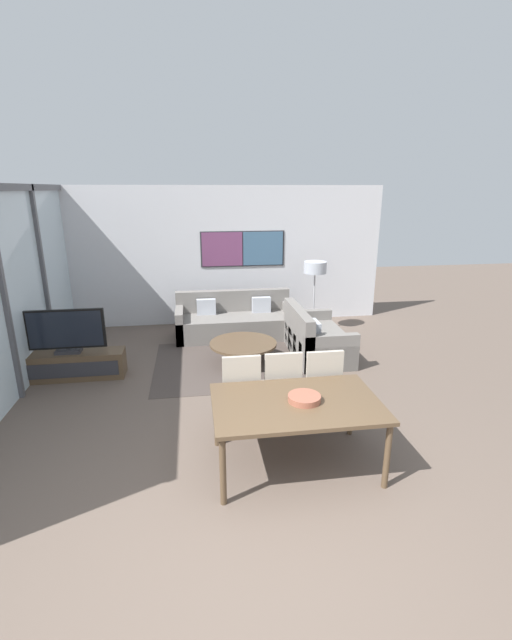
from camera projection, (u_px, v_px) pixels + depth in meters
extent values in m
plane|color=brown|center=(271.00, 552.00, 3.36)|extent=(24.00, 24.00, 0.00)
cube|color=silver|center=(218.00, 256.00, 8.76)|extent=(6.88, 0.06, 2.80)
cube|color=#2D2D33|center=(243.00, 249.00, 8.75)|extent=(1.72, 0.01, 0.72)
cube|color=#753D66|center=(222.00, 249.00, 8.69)|extent=(0.82, 0.02, 0.68)
cube|color=#426684|center=(263.00, 248.00, 8.80)|extent=(0.82, 0.02, 0.68)
cube|color=silver|center=(2.00, 298.00, 5.44)|extent=(0.02, 6.15, 2.80)
cube|color=#515156|center=(4.00, 298.00, 5.45)|extent=(0.07, 0.08, 2.80)
cube|color=#515156|center=(43.00, 275.00, 6.90)|extent=(0.07, 0.08, 2.80)
cube|color=#473D38|center=(243.00, 363.00, 7.00)|extent=(2.86, 2.16, 0.01)
cube|color=brown|center=(71.00, 365.00, 6.39)|extent=(1.57, 0.39, 0.40)
cube|color=#2D2D33|center=(67.00, 371.00, 6.21)|extent=(1.45, 0.01, 0.22)
cube|color=#2D2D33|center=(69.00, 351.00, 6.33)|extent=(0.36, 0.20, 0.05)
cube|color=#2D2D33|center=(68.00, 347.00, 6.31)|extent=(0.06, 0.03, 0.08)
cube|color=black|center=(66.00, 329.00, 6.23)|extent=(1.11, 0.04, 0.60)
cube|color=black|center=(65.00, 330.00, 6.20)|extent=(1.03, 0.01, 0.54)
cube|color=slate|center=(235.00, 326.00, 8.17)|extent=(2.22, 0.87, 0.42)
cube|color=slate|center=(233.00, 311.00, 8.45)|extent=(2.22, 0.16, 0.84)
cube|color=slate|center=(180.00, 324.00, 8.00)|extent=(0.14, 0.87, 0.60)
cube|color=slate|center=(288.00, 319.00, 8.29)|extent=(0.14, 0.87, 0.60)
cube|color=#B2B7C1|center=(206.00, 307.00, 8.16)|extent=(0.36, 0.12, 0.30)
cube|color=#B2B7C1|center=(261.00, 305.00, 8.31)|extent=(0.36, 0.12, 0.30)
cube|color=slate|center=(318.00, 343.00, 7.28)|extent=(0.87, 1.52, 0.42)
cube|color=slate|center=(298.00, 333.00, 7.16)|extent=(0.16, 1.52, 0.84)
cube|color=slate|center=(331.00, 353.00, 6.59)|extent=(0.87, 0.14, 0.60)
cube|color=slate|center=(308.00, 326.00, 7.90)|extent=(0.87, 0.14, 0.60)
cube|color=#B2B7C1|center=(314.00, 330.00, 6.82)|extent=(0.12, 0.36, 0.30)
cylinder|color=brown|center=(243.00, 362.00, 7.00)|extent=(0.49, 0.49, 0.03)
cylinder|color=brown|center=(243.00, 354.00, 6.95)|extent=(0.20, 0.20, 0.32)
cylinder|color=brown|center=(243.00, 344.00, 6.90)|extent=(1.08, 1.08, 0.04)
cube|color=brown|center=(296.00, 403.00, 4.22)|extent=(1.66, 1.06, 0.04)
cylinder|color=brown|center=(223.00, 471.00, 3.78)|extent=(0.06, 0.06, 0.68)
cylinder|color=brown|center=(387.00, 456.00, 3.99)|extent=(0.06, 0.06, 0.68)
cylinder|color=brown|center=(217.00, 417.00, 4.67)|extent=(0.06, 0.06, 0.68)
cylinder|color=brown|center=(351.00, 407.00, 4.88)|extent=(0.06, 0.06, 0.68)
cube|color=#B2A899|center=(240.00, 393.00, 4.99)|extent=(0.46, 0.46, 0.06)
cube|color=#B2A899|center=(242.00, 378.00, 4.71)|extent=(0.42, 0.05, 0.51)
cylinder|color=brown|center=(225.00, 421.00, 4.84)|extent=(0.04, 0.04, 0.42)
cylinder|color=brown|center=(259.00, 418.00, 4.90)|extent=(0.04, 0.04, 0.42)
cylinder|color=brown|center=(222.00, 404.00, 5.22)|extent=(0.04, 0.04, 0.42)
cylinder|color=brown|center=(254.00, 402.00, 5.28)|extent=(0.04, 0.04, 0.42)
cube|color=#B2A899|center=(279.00, 389.00, 5.07)|extent=(0.46, 0.46, 0.06)
cube|color=#B2A899|center=(283.00, 375.00, 4.80)|extent=(0.42, 0.05, 0.51)
cylinder|color=brown|center=(265.00, 417.00, 4.93)|extent=(0.04, 0.04, 0.42)
cylinder|color=brown|center=(299.00, 415.00, 4.98)|extent=(0.04, 0.04, 0.42)
cylinder|color=brown|center=(260.00, 401.00, 5.31)|extent=(0.04, 0.04, 0.42)
cylinder|color=brown|center=(292.00, 399.00, 5.36)|extent=(0.04, 0.04, 0.42)
cube|color=#B2A899|center=(318.00, 387.00, 5.13)|extent=(0.46, 0.46, 0.06)
cube|color=#B2A899|center=(324.00, 372.00, 4.85)|extent=(0.42, 0.05, 0.51)
cylinder|color=brown|center=(306.00, 415.00, 4.98)|extent=(0.04, 0.04, 0.42)
cylinder|color=brown|center=(339.00, 412.00, 5.04)|extent=(0.04, 0.04, 0.42)
cylinder|color=brown|center=(297.00, 399.00, 5.36)|extent=(0.04, 0.04, 0.42)
cylinder|color=brown|center=(328.00, 396.00, 5.42)|extent=(0.04, 0.04, 0.42)
cylinder|color=#995642|center=(304.00, 398.00, 4.22)|extent=(0.33, 0.33, 0.06)
torus|color=#995642|center=(304.00, 396.00, 4.21)|extent=(0.33, 0.33, 0.02)
cylinder|color=#2D2D33|center=(313.00, 331.00, 8.52)|extent=(0.28, 0.28, 0.02)
cylinder|color=#B7B7BC|center=(314.00, 302.00, 8.34)|extent=(0.03, 0.03, 1.16)
cylinder|color=#B2B7C1|center=(315.00, 267.00, 8.14)|extent=(0.43, 0.43, 0.22)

